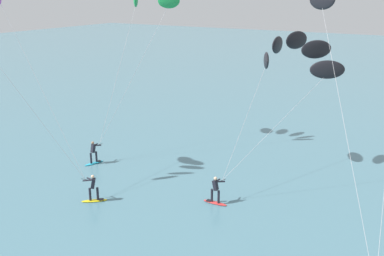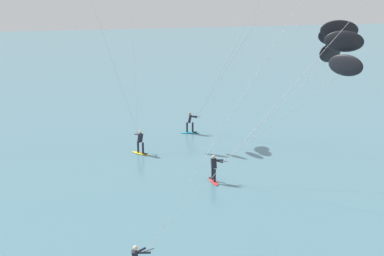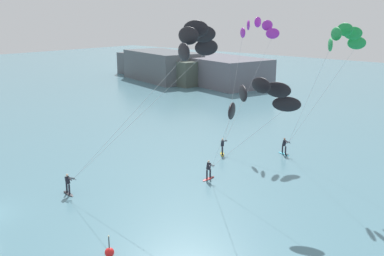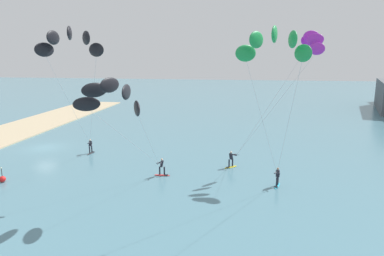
% 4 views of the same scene
% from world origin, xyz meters
% --- Properties ---
extents(kitesurfer_nearshore, '(8.30, 6.17, 9.55)m').
position_xyz_m(kitesurfer_nearshore, '(13.71, 14.39, 7.94)').
color(kitesurfer_nearshore, red).
rests_on(kitesurfer_nearshore, ground).
extents(kitesurfer_mid_water, '(4.75, 8.79, 13.34)m').
position_xyz_m(kitesurfer_mid_water, '(3.18, 29.60, 11.67)').
color(kitesurfer_mid_water, yellow).
rests_on(kitesurfer_mid_water, ground).
extents(kitesurfer_far_out, '(12.34, 6.57, 13.35)m').
position_xyz_m(kitesurfer_far_out, '(11.13, 10.12, 11.66)').
color(kitesurfer_far_out, '#333338').
rests_on(kitesurfer_far_out, ground).
extents(kitesurfer_downwind, '(7.76, 4.85, 12.97)m').
position_xyz_m(kitesurfer_downwind, '(14.34, 25.79, 11.31)').
color(kitesurfer_downwind, '#23ADD1').
rests_on(kitesurfer_downwind, ground).
extents(marker_buoy, '(0.56, 0.56, 1.38)m').
position_xyz_m(marker_buoy, '(11.40, 2.85, 0.30)').
color(marker_buoy, red).
rests_on(marker_buoy, ground).
extents(distant_headland, '(38.86, 18.35, 5.95)m').
position_xyz_m(distant_headland, '(-33.36, 57.65, 2.61)').
color(distant_headland, '#565B60').
rests_on(distant_headland, ground).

